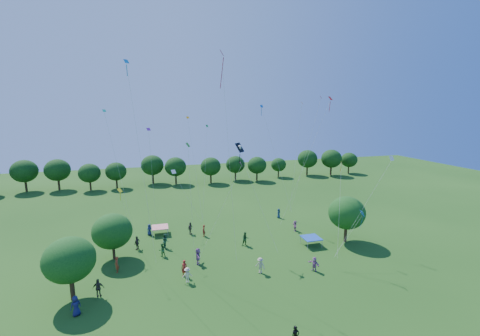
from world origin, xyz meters
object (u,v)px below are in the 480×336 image
object	(u,v)px
tent_red_stripe	(160,227)
tent_blue	(311,238)
man_in_black	(295,336)
red_high_kite	(225,97)
near_tree_west	(69,260)
near_tree_north	(112,231)
near_tree_east	(347,213)
pirate_kite	(240,149)

from	to	relation	value
tent_red_stripe	tent_blue	size ratio (longest dim) A/B	1.00
man_in_black	red_high_kite	distance (m)	21.98
near_tree_west	tent_red_stripe	world-z (taller)	near_tree_west
near_tree_west	near_tree_north	distance (m)	8.08
near_tree_west	red_high_kite	distance (m)	20.91
near_tree_west	red_high_kite	size ratio (longest dim) A/B	0.28
near_tree_east	man_in_black	bearing A→B (deg)	-133.20
red_high_kite	tent_blue	bearing A→B (deg)	12.53
tent_red_stripe	pirate_kite	xyz separation A→B (m)	(9.54, -7.34, 11.50)
tent_blue	man_in_black	bearing A→B (deg)	-121.69
tent_red_stripe	red_high_kite	xyz separation A→B (m)	(6.65, -11.75, 17.37)
near_tree_east	red_high_kite	world-z (taller)	red_high_kite
near_tree_west	near_tree_east	bearing A→B (deg)	8.18
near_tree_west	red_high_kite	world-z (taller)	red_high_kite
pirate_kite	red_high_kite	distance (m)	7.89
tent_red_stripe	tent_blue	distance (m)	20.58
tent_blue	tent_red_stripe	bearing A→B (deg)	153.66
near_tree_west	tent_blue	bearing A→B (deg)	9.87
tent_blue	near_tree_west	bearing A→B (deg)	-170.13
tent_red_stripe	man_in_black	distance (m)	26.28
near_tree_west	near_tree_north	xyz separation A→B (m)	(2.84, 7.55, -0.49)
near_tree_north	red_high_kite	xyz separation A→B (m)	(12.09, -5.53, 14.98)
pirate_kite	red_high_kite	bearing A→B (deg)	-123.23
near_tree_west	man_in_black	size ratio (longest dim) A/B	3.64
man_in_black	near_tree_north	bearing A→B (deg)	127.00
tent_blue	pirate_kite	bearing A→B (deg)	168.62
near_tree_north	man_in_black	world-z (taller)	near_tree_north
near_tree_east	near_tree_west	bearing A→B (deg)	-171.82
tent_blue	red_high_kite	size ratio (longest dim) A/B	0.10
man_in_black	pirate_kite	world-z (taller)	pirate_kite
near_tree_west	near_tree_east	distance (m)	31.98
near_tree_west	near_tree_east	size ratio (longest dim) A/B	0.98
tent_blue	pirate_kite	size ratio (longest dim) A/B	0.18
near_tree_east	pirate_kite	distance (m)	16.40
near_tree_west	pirate_kite	world-z (taller)	pirate_kite
man_in_black	red_high_kite	world-z (taller)	red_high_kite
near_tree_north	red_high_kite	bearing A→B (deg)	-24.57
near_tree_north	man_in_black	size ratio (longest dim) A/B	3.33
tent_red_stripe	near_tree_west	bearing A→B (deg)	-121.00
near_tree_north	tent_red_stripe	distance (m)	8.60
man_in_black	pirate_kite	xyz separation A→B (m)	(0.75, 17.42, 11.72)
tent_blue	red_high_kite	xyz separation A→B (m)	(-11.79, -2.62, 17.37)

